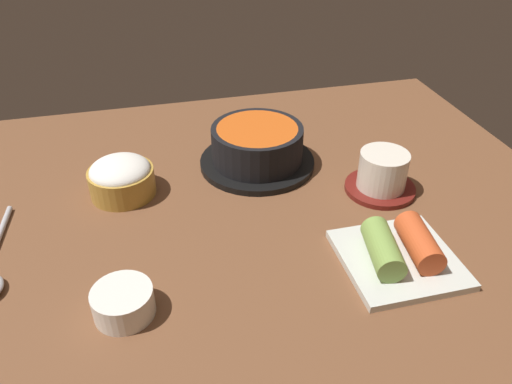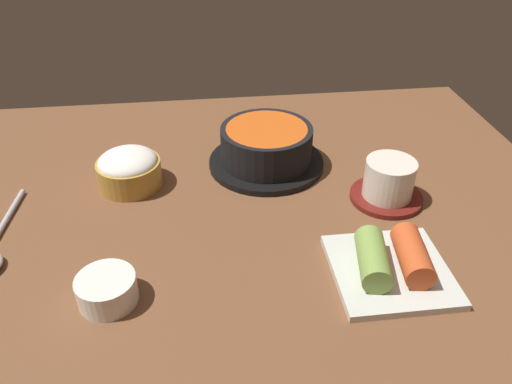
% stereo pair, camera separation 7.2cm
% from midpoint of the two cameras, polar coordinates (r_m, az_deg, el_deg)
% --- Properties ---
extents(dining_table, '(1.00, 0.76, 0.02)m').
position_cam_midpoint_polar(dining_table, '(0.75, -4.57, -1.97)').
color(dining_table, brown).
rests_on(dining_table, ground).
extents(stone_pot, '(0.19, 0.19, 0.07)m').
position_cam_midpoint_polar(stone_pot, '(0.82, -2.37, 5.07)').
color(stone_pot, black).
rests_on(stone_pot, dining_table).
extents(rice_bowl, '(0.10, 0.10, 0.06)m').
position_cam_midpoint_polar(rice_bowl, '(0.79, -17.64, 1.53)').
color(rice_bowl, '#B78C38').
rests_on(rice_bowl, dining_table).
extents(tea_cup_with_saucer, '(0.11, 0.11, 0.07)m').
position_cam_midpoint_polar(tea_cup_with_saucer, '(0.77, 11.62, 1.97)').
color(tea_cup_with_saucer, maroon).
rests_on(tea_cup_with_saucer, dining_table).
extents(kimchi_plate, '(0.14, 0.14, 0.05)m').
position_cam_midpoint_polar(kimchi_plate, '(0.65, 13.02, -6.80)').
color(kimchi_plate, silver).
rests_on(kimchi_plate, dining_table).
extents(side_bowl_near, '(0.07, 0.07, 0.03)m').
position_cam_midpoint_polar(side_bowl_near, '(0.60, -18.31, -11.91)').
color(side_bowl_near, white).
rests_on(side_bowl_near, dining_table).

